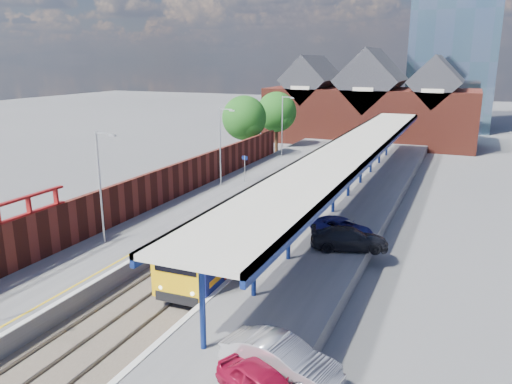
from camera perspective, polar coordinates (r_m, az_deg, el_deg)
ground at (r=50.74m, az=6.70°, el=1.01°), size 240.00×240.00×0.00m
ballast_bed at (r=41.57m, az=2.73°, el=-1.98°), size 6.00×76.00×0.06m
rails at (r=41.54m, az=2.73°, el=-1.86°), size 4.51×76.00×0.14m
left_platform at (r=43.58m, az=-4.05°, el=-0.56°), size 5.00×76.00×1.00m
right_platform at (r=39.84m, az=10.85°, el=-2.29°), size 6.00×76.00×1.00m
coping_left at (r=42.45m, az=-1.24°, el=-0.21°), size 0.30×76.00×0.05m
coping_right at (r=40.35m, az=6.94°, el=-1.13°), size 0.30×76.00×0.05m
yellow_line at (r=42.70m, az=-1.97°, el=-0.16°), size 0.14×76.00×0.01m
train at (r=54.12m, az=9.63°, el=4.07°), size 3.17×65.96×3.45m
canopy at (r=40.71m, az=11.07°, el=4.95°), size 4.50×52.00×4.48m
lamp_post_b at (r=31.63m, az=-17.25°, el=1.26°), size 1.48×0.18×7.00m
lamp_post_c at (r=44.75m, az=-3.97°, el=5.73°), size 1.48×0.18×7.00m
lamp_post_d at (r=59.30m, az=3.14°, el=7.99°), size 1.48×0.18×7.00m
platform_sign at (r=46.35m, az=-1.29°, el=3.19°), size 0.55×0.08×2.50m
brick_wall at (r=39.05m, az=-11.84°, el=0.29°), size 0.35×50.00×3.86m
station_building at (r=76.85m, az=12.91°, el=9.56°), size 30.00×12.12×13.78m
glass_tower at (r=97.72m, az=22.06°, el=18.62°), size 14.20×14.20×40.30m
tree_near at (r=58.83m, az=-1.25°, el=8.31°), size 5.20×5.20×8.10m
tree_far at (r=65.80m, az=2.46°, el=9.00°), size 5.20×5.20×8.10m
parked_car_silver at (r=18.80m, az=2.78°, el=-18.50°), size 4.65×2.32×1.46m
parked_car_dark at (r=30.62m, az=10.61°, el=-5.25°), size 4.98×3.19×1.34m
parked_car_blue at (r=32.67m, az=9.83°, el=-4.07°), size 4.68×3.53×1.18m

